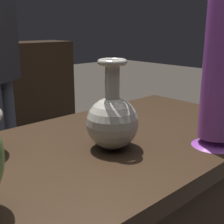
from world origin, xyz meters
TOP-DOWN VIEW (x-y plane):
  - vase_centerpiece at (-0.04, -0.05)m, footprint 0.15×0.15m
  - vase_left_accent at (0.19, -0.24)m, footprint 0.13×0.13m

SIDE VIEW (x-z plane):
  - vase_centerpiece at x=-0.04m, z-range 0.76..1.02m
  - vase_left_accent at x=0.19m, z-range 0.79..1.21m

